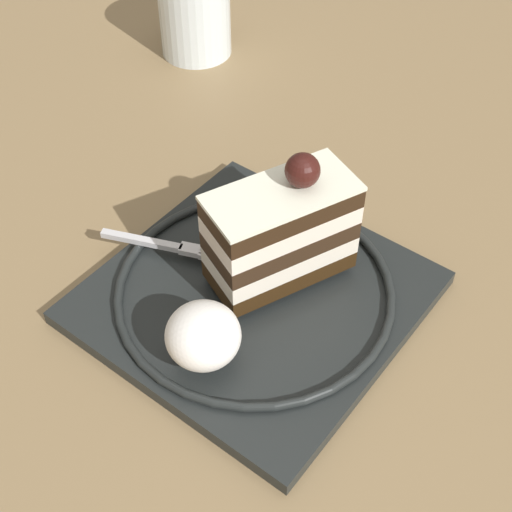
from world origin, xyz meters
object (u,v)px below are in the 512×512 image
object	(u,v)px
whipped_cream_dollop	(203,336)
drink_glass_near	(195,16)
fork	(171,246)
dessert_plate	(256,292)
cake_slice	(281,231)

from	to	relation	value
whipped_cream_dollop	drink_glass_near	bearing A→B (deg)	121.18
fork	drink_glass_near	bearing A→B (deg)	116.88
whipped_cream_dollop	fork	size ratio (longest dim) A/B	0.48
dessert_plate	drink_glass_near	world-z (taller)	drink_glass_near
fork	cake_slice	bearing A→B (deg)	12.05
dessert_plate	fork	size ratio (longest dim) A/B	2.40
dessert_plate	whipped_cream_dollop	distance (m)	0.08
drink_glass_near	dessert_plate	bearing A→B (deg)	-52.58
cake_slice	whipped_cream_dollop	world-z (taller)	cake_slice
dessert_plate	drink_glass_near	xyz separation A→B (m)	(-0.22, 0.28, 0.03)
dessert_plate	whipped_cream_dollop	bearing A→B (deg)	-91.50
dessert_plate	fork	xyz separation A→B (m)	(-0.07, 0.00, 0.01)
fork	drink_glass_near	xyz separation A→B (m)	(-0.14, 0.28, 0.02)
dessert_plate	whipped_cream_dollop	size ratio (longest dim) A/B	5.03
dessert_plate	fork	bearing A→B (deg)	177.66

